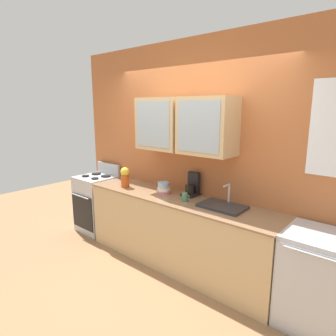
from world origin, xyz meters
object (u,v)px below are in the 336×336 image
(dishwasher, at_px, (319,282))
(bowl_stack, at_px, (163,188))
(cup_near_sink, at_px, (185,197))
(stove_range, at_px, (97,203))
(sink_faucet, at_px, (223,206))
(coffee_maker, at_px, (192,187))
(vase, at_px, (125,177))

(dishwasher, bearing_deg, bowl_stack, 179.06)
(cup_near_sink, bearing_deg, stove_range, 178.30)
(sink_faucet, relative_size, coffee_maker, 1.72)
(sink_faucet, height_order, bowl_stack, sink_faucet)
(cup_near_sink, bearing_deg, bowl_stack, 168.77)
(vase, relative_size, cup_near_sink, 2.62)
(stove_range, height_order, sink_faucet, sink_faucet)
(coffee_maker, bearing_deg, sink_faucet, -16.04)
(stove_range, relative_size, coffee_maker, 3.73)
(stove_range, distance_m, coffee_maker, 1.85)
(stove_range, xyz_separation_m, sink_faucet, (2.28, 0.04, 0.46))
(stove_range, bearing_deg, bowl_stack, 1.06)
(vase, bearing_deg, bowl_stack, 11.80)
(sink_faucet, relative_size, dishwasher, 0.55)
(sink_faucet, height_order, vase, vase)
(stove_range, distance_m, bowl_stack, 1.51)
(sink_faucet, bearing_deg, coffee_maker, 163.96)
(sink_faucet, distance_m, dishwasher, 1.13)
(dishwasher, bearing_deg, coffee_maker, 172.68)
(vase, distance_m, cup_near_sink, 1.01)
(vase, bearing_deg, coffee_maker, 17.66)
(stove_range, relative_size, sink_faucet, 2.17)
(bowl_stack, bearing_deg, dishwasher, -0.94)
(vase, relative_size, dishwasher, 0.31)
(bowl_stack, bearing_deg, cup_near_sink, -11.23)
(sink_faucet, xyz_separation_m, vase, (-1.46, -0.14, 0.12))
(bowl_stack, relative_size, coffee_maker, 0.62)
(coffee_maker, bearing_deg, dishwasher, -7.32)
(dishwasher, bearing_deg, vase, -177.83)
(dishwasher, bearing_deg, stove_range, 179.92)
(sink_faucet, bearing_deg, dishwasher, -2.67)
(stove_range, height_order, vase, vase)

